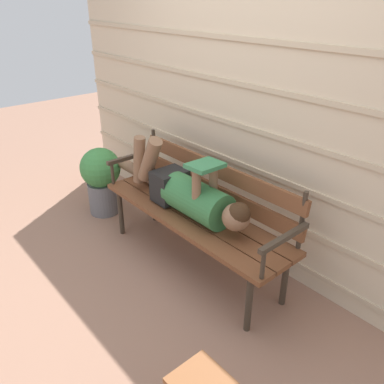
{
  "coord_description": "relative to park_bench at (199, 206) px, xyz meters",
  "views": [
    {
      "loc": [
        1.93,
        -1.54,
        1.96
      ],
      "look_at": [
        0.0,
        0.13,
        0.65
      ],
      "focal_mm": 36.55,
      "sensor_mm": 36.0,
      "label": 1
    }
  ],
  "objects": [
    {
      "name": "ground_plane",
      "position": [
        0.0,
        -0.2,
        -0.51
      ],
      "size": [
        12.0,
        12.0,
        0.0
      ],
      "primitive_type": "plane",
      "color": "#936B56"
    },
    {
      "name": "park_bench",
      "position": [
        0.0,
        0.0,
        0.0
      ],
      "size": [
        1.72,
        0.49,
        0.88
      ],
      "color": "brown",
      "rests_on": "ground"
    },
    {
      "name": "house_siding",
      "position": [
        0.0,
        0.43,
        0.71
      ],
      "size": [
        4.42,
        0.08,
        2.43
      ],
      "color": "beige",
      "rests_on": "ground"
    },
    {
      "name": "potted_plant",
      "position": [
        -1.21,
        -0.17,
        -0.13
      ],
      "size": [
        0.38,
        0.38,
        0.67
      ],
      "color": "slate",
      "rests_on": "ground"
    },
    {
      "name": "reclining_person",
      "position": [
        -0.07,
        -0.07,
        0.12
      ],
      "size": [
        1.65,
        0.27,
        0.52
      ],
      "color": "#33703D"
    }
  ]
}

